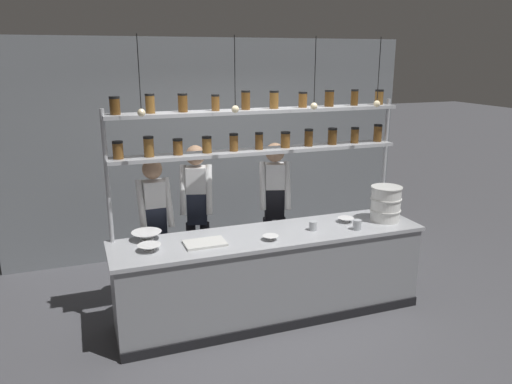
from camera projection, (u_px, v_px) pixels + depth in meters
ground_plane at (270, 314)px, 5.37m from camera, size 40.00×40.00×0.00m
back_wall at (214, 147)px, 6.92m from camera, size 5.66×0.12×2.92m
prep_counter at (270, 275)px, 5.25m from camera, size 3.26×0.76×0.92m
spice_shelf_unit at (259, 135)px, 5.17m from camera, size 3.14×0.28×2.35m
chef_left at (155, 223)px, 5.36m from camera, size 0.37×0.30×1.65m
chef_center at (197, 209)px, 5.67m from camera, size 0.42×0.35×1.74m
chef_right at (274, 204)px, 5.86m from camera, size 0.42×0.35×1.73m
container_stack at (386, 204)px, 5.50m from camera, size 0.34×0.34×0.39m
cutting_board at (205, 243)px, 4.84m from camera, size 0.40×0.26×0.02m
prep_bowl_near_left at (147, 236)px, 4.96m from camera, size 0.30×0.30×0.08m
prep_bowl_center_front at (149, 248)px, 4.67m from camera, size 0.22×0.22×0.06m
prep_bowl_center_back at (346, 220)px, 5.48m from camera, size 0.18×0.18×0.05m
prep_bowl_near_right at (271, 238)px, 4.95m from camera, size 0.16×0.16×0.04m
serving_cup_front at (357, 225)px, 5.23m from camera, size 0.09×0.09×0.11m
serving_cup_by_board at (313, 226)px, 5.22m from camera, size 0.08×0.08×0.10m
pendant_light_row at (272, 104)px, 4.78m from camera, size 2.48×0.07×0.70m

